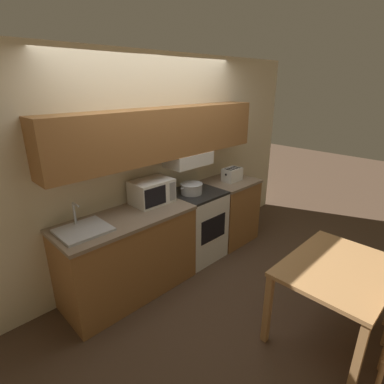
{
  "coord_description": "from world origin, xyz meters",
  "views": [
    {
      "loc": [
        -2.16,
        -2.79,
        2.23
      ],
      "look_at": [
        0.05,
        -0.56,
        1.07
      ],
      "focal_mm": 28.0,
      "sensor_mm": 36.0,
      "label": 1
    }
  ],
  "objects_px": {
    "sink_basin": "(83,230)",
    "toaster": "(232,174)",
    "microwave": "(152,191)",
    "dining_table": "(338,276)",
    "cooking_pot": "(191,188)",
    "stove_range": "(196,224)"
  },
  "relations": [
    {
      "from": "sink_basin",
      "to": "toaster",
      "type": "bearing_deg",
      "value": -0.73
    },
    {
      "from": "microwave",
      "to": "dining_table",
      "type": "relative_size",
      "value": 0.43
    },
    {
      "from": "cooking_pot",
      "to": "dining_table",
      "type": "relative_size",
      "value": 0.33
    },
    {
      "from": "stove_range",
      "to": "sink_basin",
      "type": "relative_size",
      "value": 2.02
    },
    {
      "from": "toaster",
      "to": "dining_table",
      "type": "xyz_separation_m",
      "value": [
        -0.76,
        -1.79,
        -0.38
      ]
    },
    {
      "from": "toaster",
      "to": "sink_basin",
      "type": "height_order",
      "value": "sink_basin"
    },
    {
      "from": "stove_range",
      "to": "dining_table",
      "type": "xyz_separation_m",
      "value": [
        -0.08,
        -1.82,
        0.17
      ]
    },
    {
      "from": "stove_range",
      "to": "dining_table",
      "type": "height_order",
      "value": "stove_range"
    },
    {
      "from": "toaster",
      "to": "sink_basin",
      "type": "xyz_separation_m",
      "value": [
        -2.19,
        0.03,
        -0.07
      ]
    },
    {
      "from": "microwave",
      "to": "toaster",
      "type": "xyz_separation_m",
      "value": [
        1.3,
        -0.14,
        -0.04
      ]
    },
    {
      "from": "cooking_pot",
      "to": "sink_basin",
      "type": "relative_size",
      "value": 0.78
    },
    {
      "from": "microwave",
      "to": "sink_basin",
      "type": "relative_size",
      "value": 1.01
    },
    {
      "from": "toaster",
      "to": "sink_basin",
      "type": "relative_size",
      "value": 0.61
    },
    {
      "from": "toaster",
      "to": "dining_table",
      "type": "relative_size",
      "value": 0.26
    },
    {
      "from": "stove_range",
      "to": "microwave",
      "type": "distance_m",
      "value": 0.86
    },
    {
      "from": "dining_table",
      "to": "stove_range",
      "type": "bearing_deg",
      "value": 87.54
    },
    {
      "from": "stove_range",
      "to": "toaster",
      "type": "relative_size",
      "value": 3.3
    },
    {
      "from": "sink_basin",
      "to": "cooking_pot",
      "type": "bearing_deg",
      "value": 0.23
    },
    {
      "from": "microwave",
      "to": "sink_basin",
      "type": "bearing_deg",
      "value": -172.92
    },
    {
      "from": "stove_range",
      "to": "toaster",
      "type": "xyz_separation_m",
      "value": [
        0.68,
        -0.03,
        0.55
      ]
    },
    {
      "from": "cooking_pot",
      "to": "microwave",
      "type": "xyz_separation_m",
      "value": [
        -0.53,
        0.1,
        0.07
      ]
    },
    {
      "from": "stove_range",
      "to": "dining_table",
      "type": "distance_m",
      "value": 1.83
    }
  ]
}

